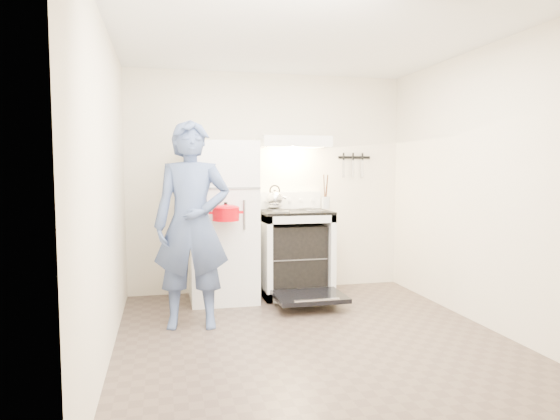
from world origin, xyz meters
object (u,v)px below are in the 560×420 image
at_px(stove_body, 295,254).
at_px(tea_kettle, 275,197).
at_px(person, 192,225).
at_px(dutch_oven, 226,214).
at_px(refrigerator, 222,221).

height_order(stove_body, tea_kettle, tea_kettle).
relative_size(person, dutch_oven, 5.53).
xyz_separation_m(stove_body, dutch_oven, (-0.84, -0.54, 0.51)).
distance_m(stove_body, dutch_oven, 1.12).
bearing_deg(tea_kettle, refrigerator, -162.35).
bearing_deg(stove_body, person, -142.82).
bearing_deg(refrigerator, person, -113.04).
relative_size(refrigerator, tea_kettle, 6.09).
bearing_deg(person, refrigerator, 74.35).
height_order(stove_body, dutch_oven, dutch_oven).
distance_m(refrigerator, tea_kettle, 0.69).
bearing_deg(tea_kettle, stove_body, -42.39).
bearing_deg(stove_body, dutch_oven, -146.99).
relative_size(refrigerator, dutch_oven, 5.12).
bearing_deg(tea_kettle, dutch_oven, -132.12).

